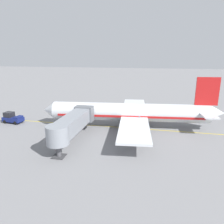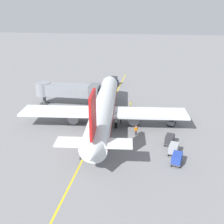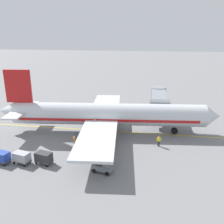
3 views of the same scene
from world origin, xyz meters
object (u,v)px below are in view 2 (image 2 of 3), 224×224
Objects in this scene: baggage_cart_second_in_train at (174,148)px; ground_crew_wing_walker at (121,119)px; ground_crew_marshaller at (131,105)px; baggage_cart_third_in_train at (177,158)px; baggage_tug_lead at (172,121)px; parked_airliner at (104,108)px; ground_crew_loader at (136,130)px; jet_bridge at (67,90)px; pushback_tractor at (113,82)px; baggage_cart_front at (170,139)px.

baggage_cart_second_in_train is 13.36m from ground_crew_wing_walker.
baggage_cart_second_in_train is 1.76× the size of ground_crew_marshaller.
ground_crew_marshaller is at bearing 112.22° from baggage_cart_third_in_train.
baggage_tug_lead is 13.56m from baggage_cart_third_in_train.
parked_airliner reaches higher than ground_crew_marshaller.
ground_crew_wing_walker is at bearing -97.56° from ground_crew_marshaller.
ground_crew_wing_walker is (-9.43, -1.10, 0.24)m from baggage_tug_lead.
ground_crew_wing_walker is 5.54m from ground_crew_loader.
ground_crew_marshaller is (4.12, 8.69, -2.23)m from parked_airliner.
jet_bridge is at bearing 162.70° from baggage_tug_lead.
baggage_cart_second_in_train is 7.91m from ground_crew_loader.
baggage_cart_third_in_train is at bearing -68.45° from pushback_tractor.
parked_airliner is 9.87m from ground_crew_marshaller.
jet_bridge reaches higher than baggage_cart_third_in_train.
baggage_cart_front is at bearing -27.89° from parked_airliner.
baggage_cart_second_in_train is 1.76× the size of ground_crew_loader.
parked_airliner is at bearing 148.71° from ground_crew_loader.
jet_bridge is 20.65m from ground_crew_loader.
jet_bridge reaches higher than baggage_tug_lead.
baggage_cart_front is at bearing -95.43° from baggage_tug_lead.
ground_crew_loader is (6.25, -3.80, -2.23)m from parked_airliner.
ground_crew_loader is 1.00× the size of ground_crew_marshaller.
baggage_cart_third_in_train is 1.76× the size of ground_crew_loader.
baggage_cart_third_in_train is (-0.03, -13.55, 0.24)m from baggage_tug_lead.
baggage_cart_second_in_train is 1.00× the size of baggage_cart_third_in_train.
baggage_tug_lead reaches higher than baggage_cart_front.
jet_bridge is 8.51× the size of ground_crew_loader.
pushback_tractor reaches higher than ground_crew_wing_walker.
baggage_cart_second_in_train is at bearing -91.68° from baggage_tug_lead.
baggage_cart_third_in_train is (22.37, -20.53, -2.51)m from jet_bridge.
baggage_cart_front and baggage_cart_third_in_train have the same top height.
ground_crew_marshaller is at bearing 114.43° from baggage_cart_second_in_train.
baggage_tug_lead is at bearing 6.63° from ground_crew_wing_walker.
parked_airliner reaches higher than baggage_cart_second_in_train.
pushback_tractor reaches higher than baggage_tug_lead.
parked_airliner is at bearing 136.73° from baggage_cart_third_in_train.
pushback_tractor is 2.73× the size of ground_crew_wing_walker.
baggage_cart_front is (-0.76, -8.04, 0.24)m from baggage_tug_lead.
ground_crew_loader is (3.19, -4.53, 0.00)m from ground_crew_wing_walker.
parked_airliner is 15.32m from baggage_cart_second_in_train.
pushback_tractor is 40.79m from baggage_cart_third_in_train.
ground_crew_loader is (-5.92, 5.24, 0.00)m from baggage_cart_second_in_train.
baggage_cart_third_in_train is at bearing -43.27° from parked_airliner.
baggage_tug_lead reaches higher than baggage_cart_second_in_train.
baggage_cart_front is 5.98m from ground_crew_loader.
baggage_cart_front is 1.00× the size of baggage_cart_third_in_train.
jet_bridge is at bearing 179.52° from ground_crew_marshaller.
baggage_cart_front is at bearing -66.28° from pushback_tractor.
baggage_cart_third_in_train is at bearing -52.98° from ground_crew_wing_walker.
jet_bridge is 4.83× the size of baggage_cart_front.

